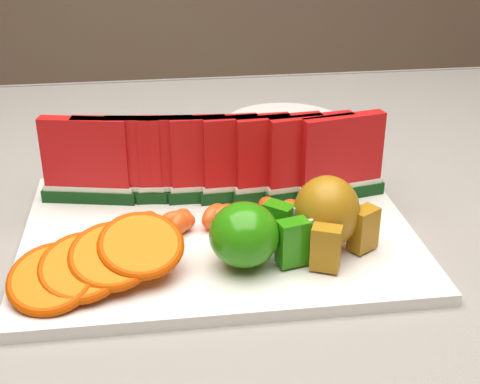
{
  "coord_description": "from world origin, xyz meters",
  "views": [
    {
      "loc": [
        0.04,
        -0.68,
        1.11
      ],
      "look_at": [
        0.12,
        -0.07,
        0.81
      ],
      "focal_mm": 50.0,
      "sensor_mm": 36.0,
      "label": 1
    }
  ],
  "objects_px": {
    "platter": "(218,233)",
    "pear_cluster": "(329,215)",
    "apple_cluster": "(251,234)",
    "side_plate": "(285,125)"
  },
  "relations": [
    {
      "from": "platter",
      "to": "pear_cluster",
      "type": "xyz_separation_m",
      "value": [
        0.1,
        -0.06,
        0.04
      ]
    },
    {
      "from": "apple_cluster",
      "to": "pear_cluster",
      "type": "height_order",
      "value": "pear_cluster"
    },
    {
      "from": "apple_cluster",
      "to": "platter",
      "type": "bearing_deg",
      "value": 107.58
    },
    {
      "from": "apple_cluster",
      "to": "pear_cluster",
      "type": "bearing_deg",
      "value": 12.76
    },
    {
      "from": "pear_cluster",
      "to": "apple_cluster",
      "type": "bearing_deg",
      "value": -167.24
    },
    {
      "from": "platter",
      "to": "apple_cluster",
      "type": "height_order",
      "value": "apple_cluster"
    },
    {
      "from": "platter",
      "to": "pear_cluster",
      "type": "distance_m",
      "value": 0.12
    },
    {
      "from": "platter",
      "to": "pear_cluster",
      "type": "relative_size",
      "value": 4.57
    },
    {
      "from": "platter",
      "to": "apple_cluster",
      "type": "xyz_separation_m",
      "value": [
        0.02,
        -0.07,
        0.04
      ]
    },
    {
      "from": "apple_cluster",
      "to": "side_plate",
      "type": "xyz_separation_m",
      "value": [
        0.11,
        0.38,
        -0.04
      ]
    }
  ]
}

